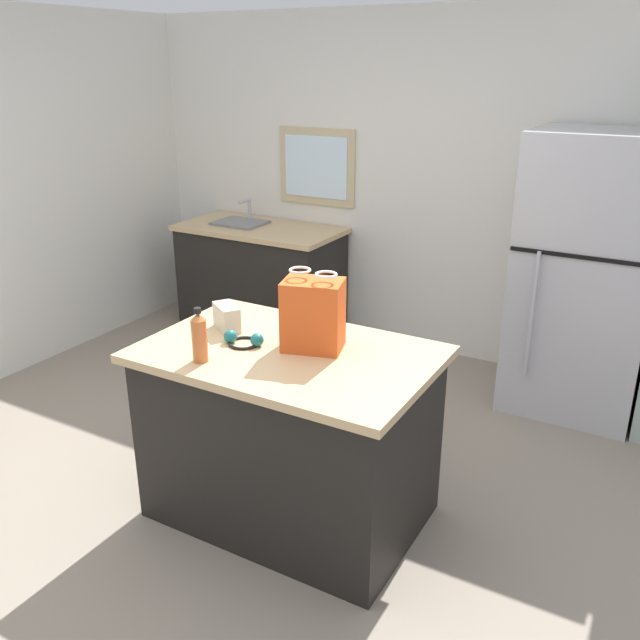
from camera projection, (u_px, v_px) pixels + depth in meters
name	position (u px, v px, depth m)	size (l,w,h in m)	color
ground	(246.00, 514.00, 3.41)	(6.00, 6.00, 0.00)	gray
back_wall	(434.00, 189.00, 4.98)	(5.00, 0.13, 2.52)	silver
kitchen_island	(289.00, 434.00, 3.27)	(1.35, 0.89, 0.90)	black
refrigerator	(586.00, 276.00, 4.21)	(0.81, 0.76, 1.78)	#B7B7BC
sink_counter	(261.00, 279.00, 5.56)	(1.32, 0.67, 1.09)	black
shopping_bag	(313.00, 314.00, 3.08)	(0.31, 0.26, 0.38)	#DB511E
small_box	(227.00, 317.00, 3.33)	(0.18, 0.09, 0.13)	beige
bottle	(199.00, 337.00, 2.96)	(0.07, 0.07, 0.25)	#C66633
ear_defenders	(244.00, 340.00, 3.17)	(0.20, 0.18, 0.06)	black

